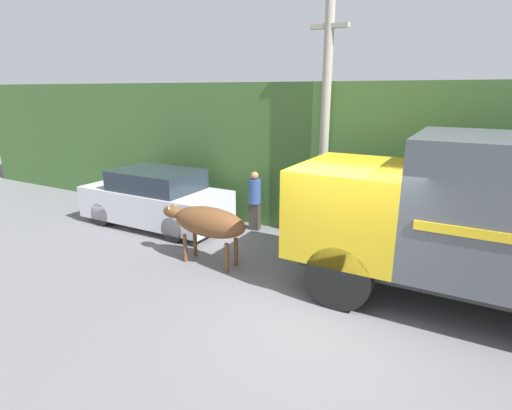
% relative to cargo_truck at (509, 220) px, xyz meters
% --- Properties ---
extents(ground_plane, '(60.00, 60.00, 0.00)m').
position_rel_cargo_truck_xyz_m(ground_plane, '(-2.41, -1.21, -1.71)').
color(ground_plane, slate).
extents(hillside_embankment, '(32.00, 6.36, 3.91)m').
position_rel_cargo_truck_xyz_m(hillside_embankment, '(-2.41, 5.41, 0.25)').
color(hillside_embankment, '#426B33').
rests_on(hillside_embankment, ground_plane).
extents(building_backdrop, '(5.62, 2.70, 2.74)m').
position_rel_cargo_truck_xyz_m(building_backdrop, '(-7.81, 3.62, -0.32)').
color(building_backdrop, '#99ADB7').
rests_on(building_backdrop, ground_plane).
extents(cargo_truck, '(6.68, 2.48, 3.03)m').
position_rel_cargo_truck_xyz_m(cargo_truck, '(0.00, 0.00, 0.00)').
color(cargo_truck, '#2D2D2D').
rests_on(cargo_truck, ground_plane).
extents(brown_cow, '(2.15, 0.66, 1.30)m').
position_rel_cargo_truck_xyz_m(brown_cow, '(-5.50, -0.62, -0.75)').
color(brown_cow, brown).
rests_on(brown_cow, ground_plane).
extents(parked_suv, '(4.23, 1.79, 1.60)m').
position_rel_cargo_truck_xyz_m(parked_suv, '(-8.31, 0.79, -0.93)').
color(parked_suv, silver).
rests_on(parked_suv, ground_plane).
extents(pedestrian_on_hill, '(0.35, 0.35, 1.62)m').
position_rel_cargo_truck_xyz_m(pedestrian_on_hill, '(-5.70, 1.83, -0.82)').
color(pedestrian_on_hill, '#38332D').
rests_on(pedestrian_on_hill, ground_plane).
extents(utility_pole, '(0.90, 0.22, 5.79)m').
position_rel_cargo_truck_xyz_m(utility_pole, '(-3.89, 2.05, 1.31)').
color(utility_pole, '#9E998E').
rests_on(utility_pole, ground_plane).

